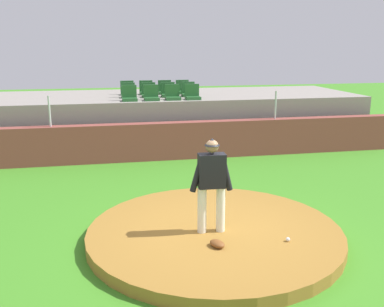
% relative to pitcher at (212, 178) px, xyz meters
% --- Properties ---
extents(ground_plane, '(60.00, 60.00, 0.00)m').
position_rel_pitcher_xyz_m(ground_plane, '(0.09, 0.13, -1.21)').
color(ground_plane, '#3F8A22').
extents(pitchers_mound, '(4.63, 4.63, 0.21)m').
position_rel_pitcher_xyz_m(pitchers_mound, '(0.09, 0.13, -1.10)').
color(pitchers_mound, olive).
rests_on(pitchers_mound, ground_plane).
extents(pitcher, '(0.77, 0.28, 1.71)m').
position_rel_pitcher_xyz_m(pitcher, '(0.00, 0.00, 0.00)').
color(pitcher, white).
rests_on(pitcher, pitchers_mound).
extents(baseball, '(0.07, 0.07, 0.07)m').
position_rel_pitcher_xyz_m(baseball, '(1.18, -0.67, -0.96)').
color(baseball, white).
rests_on(baseball, pitchers_mound).
extents(fielding_glove, '(0.31, 0.36, 0.11)m').
position_rel_pitcher_xyz_m(fielding_glove, '(-0.05, -0.62, -0.94)').
color(fielding_glove, brown).
rests_on(fielding_glove, pitchers_mound).
extents(brick_barrier, '(15.17, 0.40, 1.16)m').
position_rel_pitcher_xyz_m(brick_barrier, '(0.09, 6.04, -0.63)').
color(brick_barrier, brown).
rests_on(brick_barrier, ground_plane).
extents(fence_post_left, '(0.06, 0.06, 0.90)m').
position_rel_pitcher_xyz_m(fence_post_left, '(-3.34, 6.04, 0.40)').
color(fence_post_left, silver).
rests_on(fence_post_left, brick_barrier).
extents(fence_post_right, '(0.06, 0.06, 0.90)m').
position_rel_pitcher_xyz_m(fence_post_right, '(3.60, 6.04, 0.40)').
color(fence_post_right, silver).
rests_on(fence_post_right, brick_barrier).
extents(bleacher_platform, '(14.69, 4.37, 1.71)m').
position_rel_pitcher_xyz_m(bleacher_platform, '(0.09, 8.89, -0.35)').
color(bleacher_platform, gray).
rests_on(bleacher_platform, ground_plane).
extents(stadium_chair_0, '(0.48, 0.44, 0.50)m').
position_rel_pitcher_xyz_m(stadium_chair_0, '(-0.96, 7.23, 0.65)').
color(stadium_chair_0, '#255D2B').
rests_on(stadium_chair_0, bleacher_platform).
extents(stadium_chair_1, '(0.48, 0.44, 0.50)m').
position_rel_pitcher_xyz_m(stadium_chair_1, '(-0.25, 7.23, 0.65)').
color(stadium_chair_1, '#255D2B').
rests_on(stadium_chair_1, bleacher_platform).
extents(stadium_chair_2, '(0.48, 0.44, 0.50)m').
position_rel_pitcher_xyz_m(stadium_chair_2, '(0.46, 7.25, 0.65)').
color(stadium_chair_2, '#255D2B').
rests_on(stadium_chair_2, bleacher_platform).
extents(stadium_chair_3, '(0.48, 0.44, 0.50)m').
position_rel_pitcher_xyz_m(stadium_chair_3, '(1.13, 7.22, 0.65)').
color(stadium_chair_3, '#255D2B').
rests_on(stadium_chair_3, bleacher_platform).
extents(stadium_chair_4, '(0.48, 0.44, 0.50)m').
position_rel_pitcher_xyz_m(stadium_chair_4, '(-0.95, 8.15, 0.65)').
color(stadium_chair_4, '#255D2B').
rests_on(stadium_chair_4, bleacher_platform).
extents(stadium_chair_5, '(0.48, 0.44, 0.50)m').
position_rel_pitcher_xyz_m(stadium_chair_5, '(-0.24, 8.14, 0.65)').
color(stadium_chair_5, '#255D2B').
rests_on(stadium_chair_5, bleacher_platform).
extents(stadium_chair_6, '(0.48, 0.44, 0.50)m').
position_rel_pitcher_xyz_m(stadium_chair_6, '(0.44, 8.11, 0.65)').
color(stadium_chair_6, '#255D2B').
rests_on(stadium_chair_6, bleacher_platform).
extents(stadium_chair_7, '(0.48, 0.44, 0.50)m').
position_rel_pitcher_xyz_m(stadium_chair_7, '(1.16, 8.15, 0.65)').
color(stadium_chair_7, '#255D2B').
rests_on(stadium_chair_7, bleacher_platform).
extents(stadium_chair_8, '(0.48, 0.44, 0.50)m').
position_rel_pitcher_xyz_m(stadium_chair_8, '(-0.93, 9.05, 0.65)').
color(stadium_chair_8, '#255D2B').
rests_on(stadium_chair_8, bleacher_platform).
extents(stadium_chair_9, '(0.48, 0.44, 0.50)m').
position_rel_pitcher_xyz_m(stadium_chair_9, '(-0.24, 9.03, 0.65)').
color(stadium_chair_9, '#255D2B').
rests_on(stadium_chair_9, bleacher_platform).
extents(stadium_chair_10, '(0.48, 0.44, 0.50)m').
position_rel_pitcher_xyz_m(stadium_chair_10, '(0.45, 9.03, 0.65)').
color(stadium_chair_10, '#255D2B').
rests_on(stadium_chair_10, bleacher_platform).
extents(stadium_chair_11, '(0.48, 0.44, 0.50)m').
position_rel_pitcher_xyz_m(stadium_chair_11, '(1.12, 9.02, 0.65)').
color(stadium_chair_11, '#255D2B').
rests_on(stadium_chair_11, bleacher_platform).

